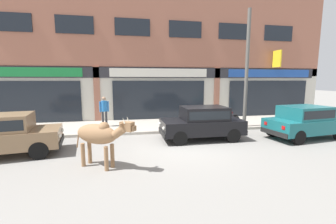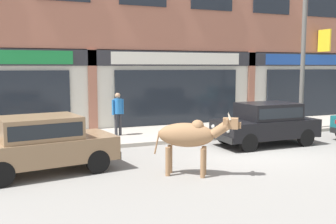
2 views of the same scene
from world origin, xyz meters
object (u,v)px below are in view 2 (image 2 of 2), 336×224
car_2 (42,142)px  motorcycle_0 (260,119)px  motorcycle_1 (280,118)px  car_0 (266,122)px  cow (190,136)px  utility_pole (303,55)px  pedestrian (118,109)px

car_2 → motorcycle_0: bearing=20.4°
motorcycle_1 → car_0: bearing=-136.4°
cow → car_0: bearing=31.0°
utility_pole → cow: bearing=-149.6°
pedestrian → utility_pole: bearing=-10.6°
car_0 → motorcycle_1: 3.44m
cow → pedestrian: 5.53m
car_0 → car_2: bearing=-173.6°
car_0 → car_2: size_ratio=0.96×
motorcycle_0 → car_2: bearing=-159.6°
pedestrian → utility_pole: (7.37, -1.38, 2.04)m
motorcycle_1 → utility_pole: 2.77m
cow → utility_pole: (7.04, 4.14, 2.15)m
motorcycle_1 → pedestrian: 6.96m
motorcycle_0 → pedestrian: pedestrian is taller
cow → car_2: cow is taller
car_2 → cow: bearing=-25.8°
car_0 → motorcycle_0: car_0 is taller
car_0 → pedestrian: (-4.41, 3.06, 0.30)m
pedestrian → motorcycle_1: bearing=-5.8°
motorcycle_1 → utility_pole: size_ratio=0.30×
cow → motorcycle_0: (5.59, 4.94, -0.49)m
cow → motorcycle_1: bearing=36.3°
motorcycle_0 → motorcycle_1: same height
car_0 → motorcycle_0: (1.51, 2.49, -0.30)m
cow → motorcycle_1: size_ratio=1.04×
motorcycle_1 → utility_pole: (0.48, -0.69, 2.64)m
motorcycle_0 → utility_pole: utility_pole is taller
motorcycle_1 → car_2: bearing=-162.1°
car_2 → motorcycle_0: 9.55m
motorcycle_1 → utility_pole: bearing=-55.2°
cow → car_2: size_ratio=0.50×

